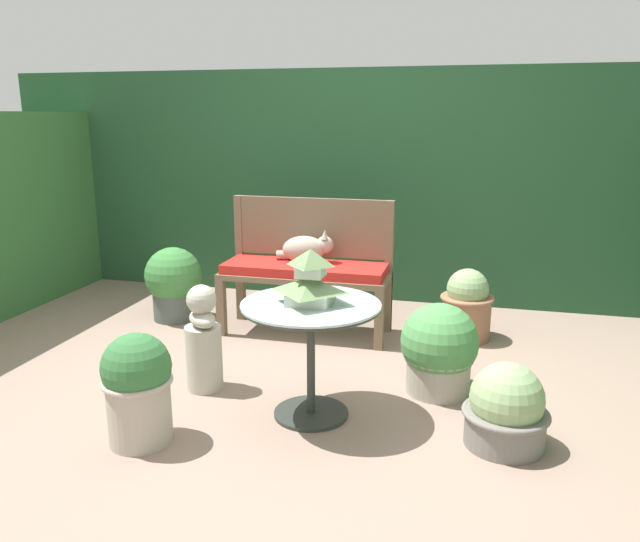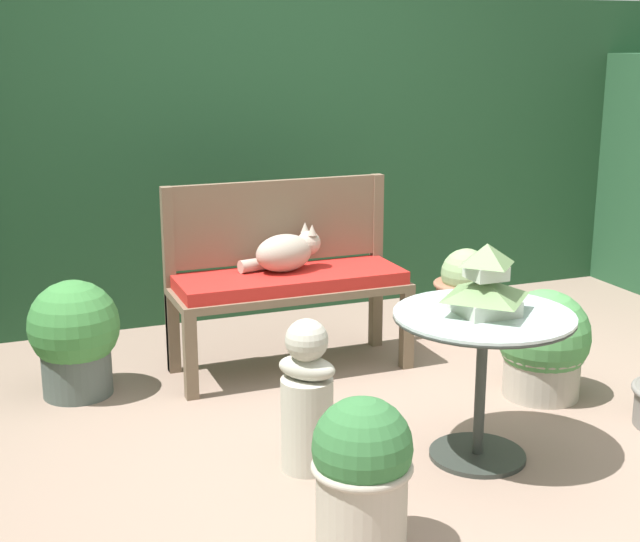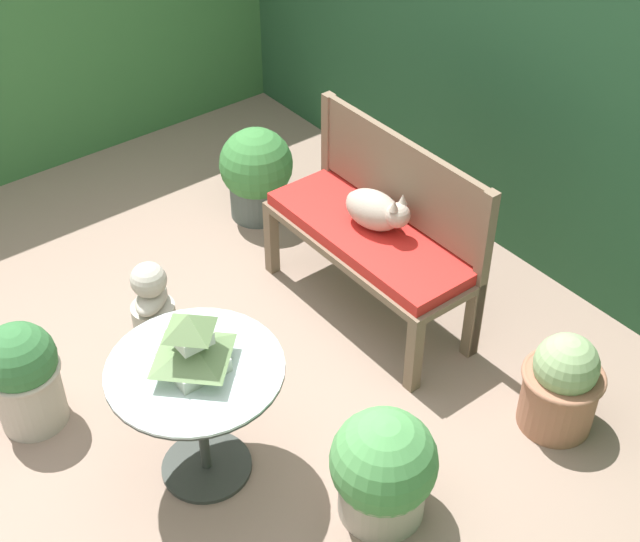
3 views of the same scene
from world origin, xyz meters
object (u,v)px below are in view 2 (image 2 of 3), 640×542
(patio_table, at_px, (483,345))
(potted_plant_table_far, at_px, (543,346))
(potted_plant_table_near, at_px, (465,294))
(garden_bust, at_px, (307,400))
(pagoda_birdhouse, at_px, (486,284))
(potted_plant_path_edge, at_px, (362,475))
(garden_bench, at_px, (290,288))
(cat, at_px, (286,252))
(potted_plant_patio_mid, at_px, (75,337))

(patio_table, xyz_separation_m, potted_plant_table_far, (0.63, 0.46, -0.24))
(patio_table, relative_size, potted_plant_table_near, 1.42)
(patio_table, distance_m, garden_bust, 0.74)
(pagoda_birdhouse, distance_m, potted_plant_path_edge, 0.99)
(garden_bust, height_order, potted_plant_path_edge, garden_bust)
(garden_bench, distance_m, potted_plant_table_near, 1.17)
(garden_bust, distance_m, potted_plant_table_near, 1.91)
(cat, distance_m, patio_table, 1.35)
(garden_bench, height_order, potted_plant_table_far, potted_plant_table_far)
(potted_plant_table_far, bearing_deg, potted_plant_path_edge, -145.56)
(patio_table, bearing_deg, garden_bench, 107.13)
(potted_plant_table_far, bearing_deg, potted_plant_table_near, 82.27)
(potted_plant_path_edge, relative_size, potted_plant_table_near, 1.09)
(pagoda_birdhouse, distance_m, potted_plant_table_far, 0.92)
(garden_bench, height_order, garden_bust, garden_bust)
(potted_plant_table_near, bearing_deg, garden_bench, -171.06)
(garden_bench, xyz_separation_m, patio_table, (0.38, -1.23, 0.05))
(garden_bust, bearing_deg, potted_plant_path_edge, -46.38)
(cat, distance_m, garden_bust, 1.20)
(cat, xyz_separation_m, potted_plant_table_far, (1.01, -0.82, -0.37))
(garden_bust, relative_size, potted_plant_path_edge, 1.13)
(garden_bench, bearing_deg, patio_table, -72.87)
(pagoda_birdhouse, relative_size, potted_plant_table_far, 0.56)
(cat, xyz_separation_m, garden_bust, (-0.31, -1.11, -0.33))
(garden_bench, xyz_separation_m, garden_bust, (-0.31, -1.07, -0.15))
(garden_bust, xyz_separation_m, potted_plant_table_near, (1.45, 1.25, -0.05))
(pagoda_birdhouse, height_order, potted_plant_path_edge, pagoda_birdhouse)
(patio_table, bearing_deg, pagoda_birdhouse, 0.00)
(garden_bench, distance_m, pagoda_birdhouse, 1.33)
(garden_bench, xyz_separation_m, potted_plant_table_near, (1.14, 0.18, -0.20))
(garden_bench, height_order, potted_plant_patio_mid, potted_plant_patio_mid)
(patio_table, bearing_deg, potted_plant_table_near, 61.73)
(potted_plant_table_far, distance_m, potted_plant_table_near, 0.96)
(garden_bench, distance_m, potted_plant_table_far, 1.29)
(patio_table, distance_m, potted_plant_table_near, 1.62)
(potted_plant_table_far, relative_size, potted_plant_table_near, 1.03)
(cat, relative_size, pagoda_birdhouse, 1.48)
(cat, bearing_deg, pagoda_birdhouse, -84.73)
(potted_plant_patio_mid, relative_size, potted_plant_table_far, 1.08)
(patio_table, xyz_separation_m, potted_plant_path_edge, (-0.74, -0.47, -0.20))
(pagoda_birdhouse, distance_m, potted_plant_table_near, 1.68)
(garden_bench, bearing_deg, potted_plant_table_far, -37.27)
(patio_table, bearing_deg, cat, 106.61)
(potted_plant_table_far, bearing_deg, potted_plant_patio_mid, 158.32)
(garden_bench, relative_size, cat, 2.77)
(potted_plant_patio_mid, height_order, potted_plant_table_near, potted_plant_patio_mid)
(potted_plant_patio_mid, bearing_deg, garden_bench, -3.20)
(cat, bearing_deg, patio_table, -84.73)
(cat, bearing_deg, garden_bust, -116.66)
(cat, distance_m, potted_plant_path_edge, 1.82)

